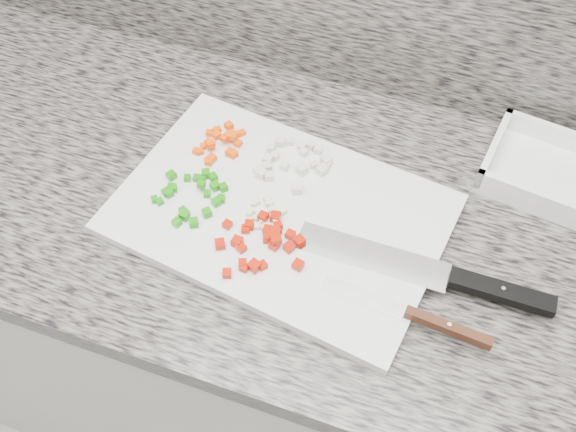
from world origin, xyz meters
name	(u,v)px	position (x,y,z in m)	size (l,w,h in m)	color
cabinet	(300,336)	(0.00, 1.44, 0.43)	(3.92, 0.62, 0.86)	silver
countertop	(305,213)	(0.00, 1.44, 0.88)	(3.96, 0.64, 0.04)	#66615A
cutting_board	(280,214)	(-0.03, 1.41, 0.91)	(0.50, 0.33, 0.02)	silver
carrot_pile	(221,143)	(-0.17, 1.50, 0.92)	(0.07, 0.10, 0.02)	#FB4B05
onion_pile	(292,161)	(-0.04, 1.50, 0.92)	(0.12, 0.11, 0.02)	beige
green_pepper_pile	(193,195)	(-0.17, 1.39, 0.92)	(0.11, 0.12, 0.02)	#1C800B
red_pepper_pile	(263,241)	(-0.03, 1.34, 0.92)	(0.14, 0.13, 0.02)	#B41402
garlic_pile	(266,212)	(-0.05, 1.39, 0.92)	(0.06, 0.06, 0.01)	beige
chef_knife	(456,279)	(0.25, 1.37, 0.92)	(0.37, 0.05, 0.02)	silver
paring_knife	(426,320)	(0.22, 1.29, 0.92)	(0.24, 0.04, 0.02)	silver
tray	(556,176)	(0.37, 1.62, 0.92)	(0.25, 0.19, 0.05)	white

